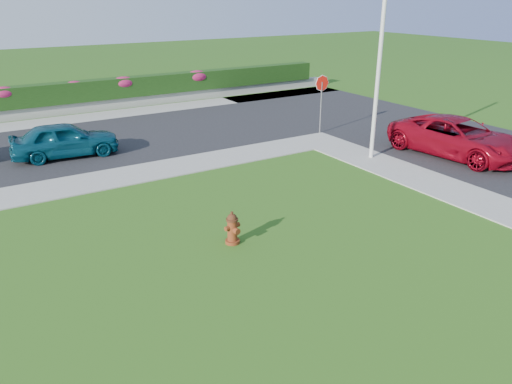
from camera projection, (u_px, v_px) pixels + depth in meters
ground at (323, 272)px, 11.82m from camera, size 120.00×120.00×0.00m
street_right at (487, 151)px, 20.84m from camera, size 8.00×32.00×0.04m
street_far at (11, 154)px, 20.42m from camera, size 26.00×8.00×0.04m
curb_corner at (318, 141)px, 22.34m from camera, size 2.00×2.00×0.04m
sidewalk_beyond at (81, 118)px, 26.33m from camera, size 34.00×2.00×0.04m
retaining_wall at (73, 108)px, 27.41m from camera, size 34.00×0.40×0.60m
hedge at (71, 92)px, 27.17m from camera, size 32.00×0.90×1.10m
fire_hydrant at (232, 228)px, 13.05m from camera, size 0.47×0.44×0.90m
suv_red at (458, 137)px, 19.94m from camera, size 3.11×5.72×1.52m
sedan_teal at (65, 140)px, 19.86m from camera, size 4.24×2.02×1.40m
utility_pole at (378, 79)px, 18.87m from camera, size 0.16×0.16×6.27m
stop_sign at (322, 90)px, 22.79m from camera, size 0.75×0.06×2.73m
flower_clump_c at (3, 93)px, 25.37m from camera, size 1.31×0.84×0.65m
flower_clump_d at (74, 86)px, 27.07m from camera, size 1.05×0.67×0.52m
flower_clump_e at (123, 83)px, 28.43m from camera, size 1.37×0.88×0.69m
flower_clump_f at (197, 76)px, 30.69m from camera, size 1.45×0.93×0.72m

